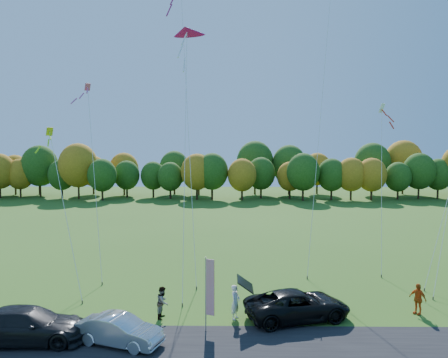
{
  "coord_description": "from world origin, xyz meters",
  "views": [
    {
      "loc": [
        0.35,
        -22.56,
        9.0
      ],
      "look_at": [
        0.0,
        6.0,
        7.0
      ],
      "focal_mm": 35.0,
      "sensor_mm": 36.0,
      "label": 1
    }
  ],
  "objects_px": {
    "black_suv": "(297,305)",
    "person_east": "(418,299)",
    "silver_sedan": "(119,330)",
    "feather_flag": "(209,287)"
  },
  "relations": [
    {
      "from": "black_suv",
      "to": "person_east",
      "type": "bearing_deg",
      "value": -98.36
    },
    {
      "from": "silver_sedan",
      "to": "feather_flag",
      "type": "relative_size",
      "value": 1.1
    },
    {
      "from": "feather_flag",
      "to": "black_suv",
      "type": "bearing_deg",
      "value": 19.39
    },
    {
      "from": "black_suv",
      "to": "person_east",
      "type": "distance_m",
      "value": 6.7
    },
    {
      "from": "black_suv",
      "to": "silver_sedan",
      "type": "xyz_separation_m",
      "value": [
        -8.65,
        -3.09,
        -0.1
      ]
    },
    {
      "from": "silver_sedan",
      "to": "person_east",
      "type": "height_order",
      "value": "person_east"
    },
    {
      "from": "feather_flag",
      "to": "person_east",
      "type": "bearing_deg",
      "value": 12.19
    },
    {
      "from": "silver_sedan",
      "to": "person_east",
      "type": "distance_m",
      "value": 15.79
    },
    {
      "from": "black_suv",
      "to": "feather_flag",
      "type": "height_order",
      "value": "feather_flag"
    },
    {
      "from": "black_suv",
      "to": "silver_sedan",
      "type": "bearing_deg",
      "value": 94.34
    }
  ]
}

